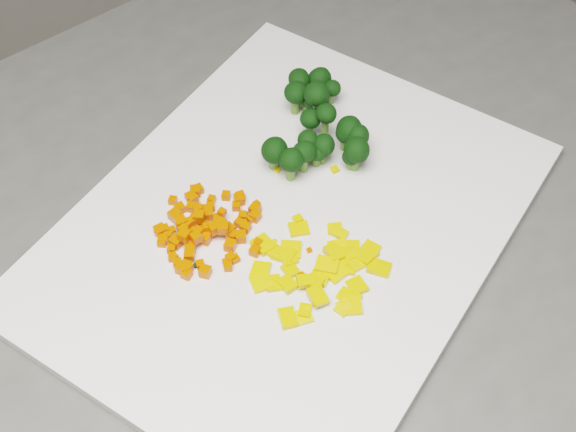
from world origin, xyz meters
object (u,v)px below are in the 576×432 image
object	(u,v)px
cutting_board	(288,226)
carrot_pile	(205,223)
pepper_pile	(315,269)
broccoli_pile	(317,116)

from	to	relation	value
cutting_board	carrot_pile	size ratio (longest dim) A/B	4.50
cutting_board	pepper_pile	xyz separation A→B (m)	(0.01, -0.06, 0.01)
cutting_board	pepper_pile	world-z (taller)	pepper_pile
cutting_board	pepper_pile	size ratio (longest dim) A/B	3.88
broccoli_pile	cutting_board	bearing A→B (deg)	-120.08
carrot_pile	pepper_pile	size ratio (longest dim) A/B	0.86
cutting_board	pepper_pile	bearing A→B (deg)	-83.50
broccoli_pile	carrot_pile	bearing A→B (deg)	-145.86
pepper_pile	broccoli_pile	xyz separation A→B (m)	(0.05, 0.17, 0.02)
cutting_board	broccoli_pile	world-z (taller)	broccoli_pile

